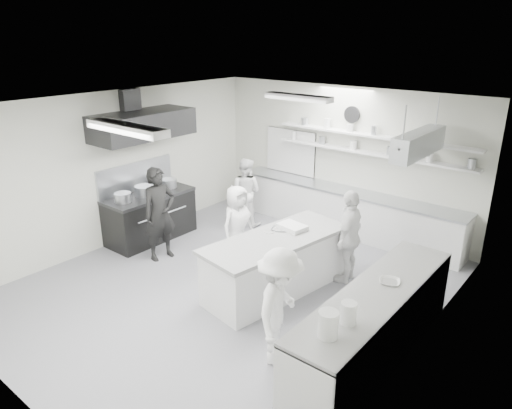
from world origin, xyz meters
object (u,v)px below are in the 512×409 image
Objects in this scene: back_counter at (344,211)px; right_counter at (374,326)px; prep_island at (276,265)px; cook_back at (245,192)px; cook_stove at (160,214)px; stove at (150,217)px.

right_counter is (2.35, -3.40, 0.01)m from back_counter.
prep_island is 2.93m from cook_back.
back_counter is at bearing 124.65° from right_counter.
prep_island is 1.63× the size of cook_back.
prep_island is (0.35, -2.85, -0.01)m from back_counter.
right_counter is 2.07m from prep_island.
cook_stove reaches higher than right_counter.
stove is at bearing 45.41° from cook_back.
prep_island is at bearing -0.81° from stove.
cook_stove is 2.26m from cook_back.
cook_stove is at bearing 177.93° from right_counter.
right_counter is at bearing -82.12° from cook_stove.
back_counter is 2.85× the size of cook_stove.
cook_stove is 1.18× the size of cook_back.
stove is 0.74× the size of prep_island.
right_counter reaches higher than stove.
back_counter is 4.13m from right_counter.
stove is 1.02× the size of cook_stove.
cook_stove is at bearing -26.87° from stove.
cook_stove reaches higher than prep_island.
right_counter is 4.40m from cook_stove.
cook_back is (-1.89, -0.99, 0.29)m from back_counter.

